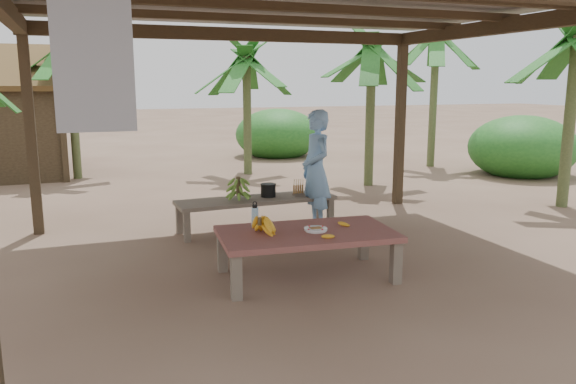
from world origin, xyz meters
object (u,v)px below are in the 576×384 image
object	(u,v)px
work_table	(307,237)
cooking_pot	(268,190)
bench	(256,202)
ripe_banana_bunch	(260,225)
plate	(316,229)
water_flask	(255,216)
woman	(316,170)

from	to	relation	value
work_table	cooking_pot	distance (m)	2.11
bench	ripe_banana_bunch	size ratio (longest dim) A/B	7.11
ripe_banana_bunch	plate	world-z (taller)	ripe_banana_bunch
bench	ripe_banana_bunch	world-z (taller)	ripe_banana_bunch
bench	cooking_pot	world-z (taller)	cooking_pot
bench	water_flask	distance (m)	1.80
bench	ripe_banana_bunch	distance (m)	2.08
cooking_pot	woman	bearing A→B (deg)	-21.45
work_table	plate	distance (m)	0.13
plate	water_flask	size ratio (longest dim) A/B	0.86
work_table	woman	xyz separation A→B (m)	(0.89, 1.84, 0.39)
ripe_banana_bunch	bench	bearing A→B (deg)	73.68
woman	water_flask	bearing A→B (deg)	-42.27
water_flask	cooking_pot	world-z (taller)	water_flask
work_table	plate	bearing A→B (deg)	-13.64
work_table	plate	xyz separation A→B (m)	(0.09, -0.03, 0.08)
water_flask	cooking_pot	xyz separation A→B (m)	(0.73, 1.74, -0.08)
ripe_banana_bunch	plate	distance (m)	0.59
bench	water_flask	world-z (taller)	water_flask
bench	cooking_pot	size ratio (longest dim) A/B	10.77
bench	plate	bearing A→B (deg)	-92.51
work_table	bench	xyz separation A→B (m)	(0.09, 2.04, -0.04)
bench	woman	world-z (taller)	woman
ripe_banana_bunch	cooking_pot	distance (m)	2.17
bench	woman	bearing A→B (deg)	-16.30
ripe_banana_bunch	cooking_pot	bearing A→B (deg)	69.26
cooking_pot	woman	distance (m)	0.72
ripe_banana_bunch	woman	world-z (taller)	woman
woman	bench	bearing A→B (deg)	-104.21
plate	woman	bearing A→B (deg)	66.77
bench	cooking_pot	xyz separation A→B (m)	(0.19, 0.04, 0.14)
bench	water_flask	bearing A→B (deg)	-110.22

